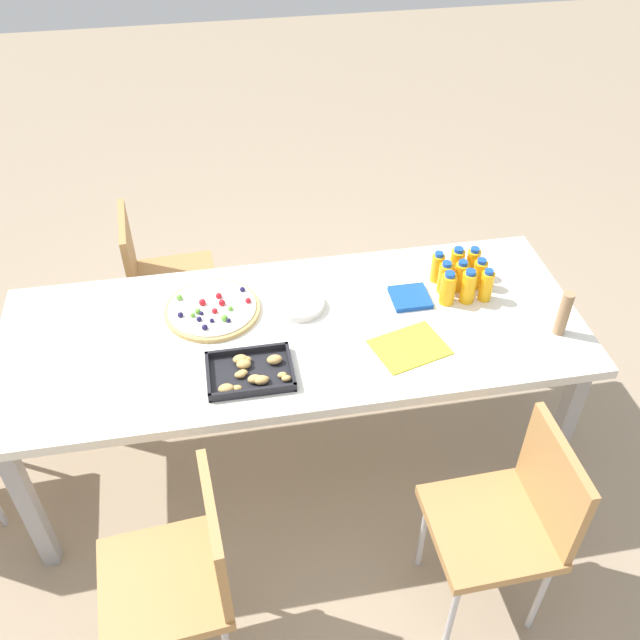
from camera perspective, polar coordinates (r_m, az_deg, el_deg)
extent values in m
plane|color=gray|center=(3.21, -1.83, -10.77)|extent=(12.00, 12.00, 0.00)
cube|color=silver|center=(2.67, -2.16, -0.96)|extent=(2.23, 0.86, 0.04)
cube|color=#99999E|center=(3.43, 14.44, 0.28)|extent=(0.06, 0.06, 0.72)
cube|color=#99999E|center=(3.27, -21.18, -3.88)|extent=(0.06, 0.06, 0.72)
cube|color=#99999E|center=(2.99, 19.29, -8.43)|extent=(0.06, 0.06, 0.72)
cube|color=#99999E|center=(2.81, -22.73, -13.91)|extent=(0.06, 0.06, 0.72)
cube|color=#B7844C|center=(2.52, 13.74, -16.18)|extent=(0.41, 0.41, 0.04)
cube|color=#B7844C|center=(2.44, 18.54, -12.67)|extent=(0.04, 0.38, 0.38)
cylinder|color=silver|center=(2.62, 10.76, -22.74)|extent=(0.02, 0.02, 0.41)
cylinder|color=silver|center=(2.76, 8.43, -16.99)|extent=(0.02, 0.02, 0.41)
cylinder|color=silver|center=(2.71, 17.53, -20.91)|extent=(0.02, 0.02, 0.41)
cylinder|color=silver|center=(2.85, 14.76, -15.53)|extent=(0.02, 0.02, 0.41)
cube|color=#B7844C|center=(2.40, -12.71, -20.31)|extent=(0.43, 0.43, 0.04)
cube|color=#B7844C|center=(2.23, -8.55, -17.18)|extent=(0.06, 0.38, 0.38)
cylinder|color=silver|center=(2.71, -15.79, -20.39)|extent=(0.02, 0.02, 0.41)
cylinder|color=silver|center=(2.69, -8.67, -19.35)|extent=(0.02, 0.02, 0.41)
cylinder|color=silver|center=(3.31, -24.71, -8.38)|extent=(0.02, 0.02, 0.41)
cube|color=#B7844C|center=(3.45, -11.80, 3.07)|extent=(0.42, 0.42, 0.04)
cube|color=#B7844C|center=(3.35, -15.39, 5.13)|extent=(0.05, 0.38, 0.38)
cylinder|color=silver|center=(3.73, -9.06, 1.94)|extent=(0.02, 0.02, 0.41)
cylinder|color=silver|center=(3.48, -8.45, -1.28)|extent=(0.02, 0.02, 0.41)
cylinder|color=silver|center=(3.73, -13.92, 1.19)|extent=(0.02, 0.02, 0.41)
cylinder|color=silver|center=(3.49, -13.66, -2.09)|extent=(0.02, 0.02, 0.41)
cylinder|color=#FAAE14|center=(2.94, 12.40, 4.54)|extent=(0.06, 0.06, 0.12)
cylinder|color=blue|center=(2.90, 12.59, 5.63)|extent=(0.04, 0.04, 0.02)
cylinder|color=#F9AC14|center=(2.91, 11.12, 4.45)|extent=(0.06, 0.06, 0.13)
cylinder|color=blue|center=(2.87, 11.31, 5.65)|extent=(0.04, 0.04, 0.02)
cylinder|color=#F9AD14|center=(2.89, 9.59, 4.22)|extent=(0.05, 0.05, 0.12)
cylinder|color=blue|center=(2.85, 9.74, 5.33)|extent=(0.03, 0.03, 0.02)
cylinder|color=#FAAD14|center=(2.89, 12.94, 3.65)|extent=(0.06, 0.06, 0.12)
cylinder|color=blue|center=(2.85, 13.14, 4.72)|extent=(0.04, 0.04, 0.02)
cylinder|color=#FAAE14|center=(2.86, 11.47, 3.48)|extent=(0.06, 0.06, 0.12)
cylinder|color=blue|center=(2.82, 11.65, 4.60)|extent=(0.04, 0.04, 0.02)
cylinder|color=#F9AD14|center=(2.83, 10.20, 3.37)|extent=(0.06, 0.06, 0.13)
cylinder|color=blue|center=(2.79, 10.37, 4.53)|extent=(0.04, 0.04, 0.02)
cylinder|color=#F9AD14|center=(2.83, 13.47, 2.71)|extent=(0.05, 0.05, 0.13)
cylinder|color=blue|center=(2.79, 13.69, 3.86)|extent=(0.03, 0.03, 0.02)
cylinder|color=#FAAD14|center=(2.80, 12.05, 2.62)|extent=(0.06, 0.06, 0.13)
cylinder|color=blue|center=(2.76, 12.26, 3.83)|extent=(0.04, 0.04, 0.02)
cylinder|color=#F9AB14|center=(2.78, 10.43, 2.49)|extent=(0.06, 0.06, 0.13)
cylinder|color=blue|center=(2.74, 10.61, 3.68)|extent=(0.04, 0.04, 0.02)
cylinder|color=tan|center=(2.76, -8.80, 0.84)|extent=(0.37, 0.37, 0.02)
cylinder|color=white|center=(2.75, -8.83, 1.03)|extent=(0.34, 0.34, 0.01)
sphere|color=#1E1947|center=(2.72, -11.38, 0.42)|extent=(0.02, 0.02, 0.02)
sphere|color=#1E1947|center=(2.69, -9.88, 0.08)|extent=(0.02, 0.02, 0.02)
sphere|color=#66B238|center=(2.67, -7.84, 0.15)|extent=(0.03, 0.03, 0.03)
sphere|color=red|center=(2.75, -8.05, 1.41)|extent=(0.03, 0.03, 0.03)
sphere|color=#66B238|center=(2.71, -10.40, 0.40)|extent=(0.02, 0.02, 0.02)
sphere|color=#1E1947|center=(2.71, -9.69, 0.55)|extent=(0.02, 0.02, 0.02)
sphere|color=#1E1947|center=(2.65, -9.43, -0.59)|extent=(0.02, 0.02, 0.02)
sphere|color=#66B238|center=(2.80, -11.47, 1.82)|extent=(0.02, 0.02, 0.02)
sphere|color=red|center=(2.75, -5.92, 1.59)|extent=(0.02, 0.02, 0.02)
sphere|color=#66B238|center=(2.72, -9.99, 0.71)|extent=(0.02, 0.02, 0.02)
sphere|color=red|center=(2.78, -8.31, 1.98)|extent=(0.02, 0.02, 0.02)
sphere|color=#1E1947|center=(2.67, -8.86, -0.04)|extent=(0.02, 0.02, 0.02)
sphere|color=#66B238|center=(2.72, -7.36, 0.94)|extent=(0.02, 0.02, 0.02)
sphere|color=red|center=(2.76, -9.63, 1.44)|extent=(0.03, 0.03, 0.03)
sphere|color=#1E1947|center=(2.67, -7.50, -0.03)|extent=(0.02, 0.02, 0.02)
sphere|color=red|center=(2.71, -8.64, 0.74)|extent=(0.02, 0.02, 0.02)
sphere|color=#1E1947|center=(2.80, -6.38, 2.52)|extent=(0.02, 0.02, 0.02)
cube|color=black|center=(2.48, -5.75, -4.42)|extent=(0.31, 0.22, 0.01)
cube|color=black|center=(2.55, -6.01, -2.55)|extent=(0.31, 0.01, 0.03)
cube|color=black|center=(2.40, -5.52, -5.94)|extent=(0.31, 0.01, 0.03)
cube|color=black|center=(2.48, -2.40, -3.79)|extent=(0.01, 0.22, 0.03)
cube|color=black|center=(2.48, -9.16, -4.59)|extent=(0.01, 0.22, 0.03)
ellipsoid|color=tan|center=(2.42, -7.70, -5.61)|extent=(0.06, 0.04, 0.03)
ellipsoid|color=tan|center=(2.44, -4.59, -4.84)|extent=(0.03, 0.02, 0.02)
ellipsoid|color=tan|center=(2.43, -4.84, -4.93)|extent=(0.05, 0.04, 0.03)
ellipsoid|color=tan|center=(2.47, -6.36, -4.31)|extent=(0.04, 0.03, 0.02)
ellipsoid|color=tan|center=(2.46, -6.57, -4.47)|extent=(0.04, 0.03, 0.02)
ellipsoid|color=tan|center=(2.50, -3.75, -3.25)|extent=(0.06, 0.04, 0.03)
ellipsoid|color=tan|center=(2.42, -6.83, -5.59)|extent=(0.04, 0.03, 0.02)
ellipsoid|color=tan|center=(2.44, -2.77, -4.80)|extent=(0.04, 0.03, 0.02)
ellipsoid|color=tan|center=(2.51, -6.11, -3.27)|extent=(0.04, 0.03, 0.02)
ellipsoid|color=tan|center=(2.44, -5.38, -4.84)|extent=(0.05, 0.04, 0.03)
ellipsoid|color=tan|center=(2.51, -6.54, -3.21)|extent=(0.05, 0.04, 0.03)
ellipsoid|color=tan|center=(2.45, -3.11, -4.53)|extent=(0.03, 0.02, 0.02)
ellipsoid|color=tan|center=(2.49, -6.27, -3.62)|extent=(0.05, 0.04, 0.03)
cylinder|color=silver|center=(2.75, -1.64, 1.07)|extent=(0.19, 0.19, 0.00)
cylinder|color=silver|center=(2.74, -1.64, 1.15)|extent=(0.19, 0.19, 0.00)
cylinder|color=silver|center=(2.74, -1.64, 1.23)|extent=(0.19, 0.19, 0.00)
cylinder|color=silver|center=(2.74, -1.64, 1.31)|extent=(0.19, 0.19, 0.00)
cylinder|color=silver|center=(2.74, -1.65, 1.40)|extent=(0.19, 0.19, 0.00)
cylinder|color=silver|center=(2.73, -1.65, 1.48)|extent=(0.19, 0.19, 0.00)
cube|color=#194CA5|center=(2.81, 7.40, 1.86)|extent=(0.15, 0.15, 0.02)
cylinder|color=#9E7A56|center=(2.73, 19.35, 0.50)|extent=(0.04, 0.04, 0.19)
cube|color=yellow|center=(2.59, 7.36, -2.21)|extent=(0.30, 0.26, 0.01)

